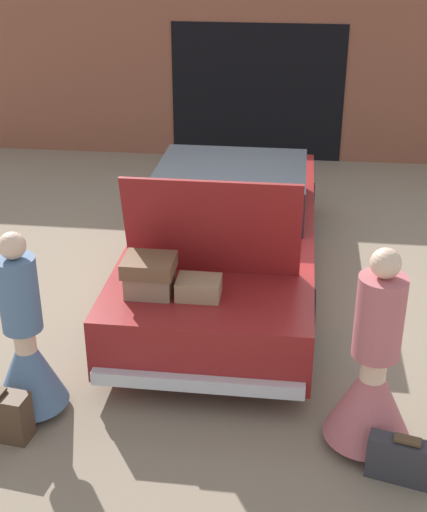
% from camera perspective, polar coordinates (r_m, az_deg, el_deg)
% --- Properties ---
extents(ground_plane, '(40.00, 40.00, 0.00)m').
position_cam_1_polar(ground_plane, '(8.10, 1.14, -1.87)').
color(ground_plane, '#7F705B').
extents(garage_wall_back, '(12.00, 0.14, 2.80)m').
position_cam_1_polar(garage_wall_back, '(11.93, 3.59, 14.32)').
color(garage_wall_back, brown).
rests_on(garage_wall_back, ground_plane).
extents(car, '(1.90, 4.79, 1.73)m').
position_cam_1_polar(car, '(7.86, 1.16, 1.85)').
color(car, maroon).
rests_on(car, ground_plane).
extents(person_left, '(0.60, 0.60, 1.62)m').
position_cam_1_polar(person_left, '(5.98, -14.75, -7.34)').
color(person_left, beige).
rests_on(person_left, ground_plane).
extents(person_right, '(0.68, 0.68, 1.68)m').
position_cam_1_polar(person_right, '(5.56, 12.58, -9.60)').
color(person_right, beige).
rests_on(person_right, ground_plane).
extents(suitcase_beside_right_person, '(0.56, 0.28, 0.38)m').
position_cam_1_polar(suitcase_beside_right_person, '(5.54, 15.05, -15.55)').
color(suitcase_beside_right_person, '#2D2D33').
rests_on(suitcase_beside_right_person, ground_plane).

